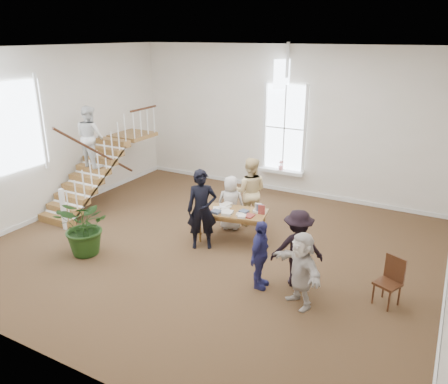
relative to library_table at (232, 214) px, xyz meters
The scene contains 12 objects.
ground 0.90m from the library_table, 113.43° to the right, with size 10.00×10.00×0.00m, color #402D19.
room_shell 3.88m from the library_table, 93.39° to the left, with size 10.49×10.00×10.00m.
staircase 4.67m from the library_table, behind, with size 1.10×4.10×2.92m.
library_table is the anchor object (origin of this frame).
police_officer 0.83m from the library_table, 124.88° to the right, with size 0.69×0.46×1.90m, color black.
elderly_woman 0.70m from the library_table, 119.97° to the left, with size 0.69×0.45×1.42m, color beige.
person_yellow 1.13m from the library_table, 92.55° to the left, with size 0.88×0.69×1.82m, color #F8DB9B.
woman_cluster_a 2.15m from the library_table, 47.72° to the right, with size 0.83×0.35×1.42m, color navy.
woman_cluster_b 2.35m from the library_table, 29.15° to the right, with size 1.03×0.59×1.60m, color black.
woman_cluster_c 2.95m from the library_table, 37.36° to the right, with size 1.36×0.43×1.47m, color silver.
floor_plant 3.38m from the library_table, 139.48° to the right, with size 1.23×1.07×1.37m, color #1C3B12.
side_chair 3.92m from the library_table, 14.04° to the right, with size 0.54×0.54×0.94m.
Camera 1 is at (4.67, -8.06, 4.78)m, focal length 35.00 mm.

